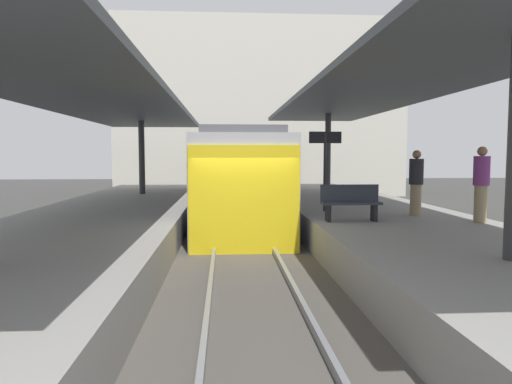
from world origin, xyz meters
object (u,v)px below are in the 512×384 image
at_px(platform_sign, 325,153).
at_px(passenger_near_bench, 416,182).
at_px(commuter_train, 238,178).
at_px(platform_bench, 350,201).
at_px(passenger_mid_platform, 481,183).

xyz_separation_m(platform_sign, passenger_near_bench, (2.17, -1.06, -0.75)).
height_order(commuter_train, platform_bench, commuter_train).
relative_size(platform_bench, passenger_near_bench, 0.83).
height_order(platform_bench, platform_sign, platform_sign).
distance_m(commuter_train, platform_bench, 6.55).
xyz_separation_m(passenger_near_bench, passenger_mid_platform, (0.95, -1.40, 0.04)).
bearing_deg(passenger_near_bench, passenger_mid_platform, -55.82).
bearing_deg(platform_bench, commuter_train, 112.62).
height_order(platform_sign, passenger_mid_platform, platform_sign).
xyz_separation_m(commuter_train, platform_sign, (2.32, -4.04, 0.90)).
height_order(commuter_train, passenger_mid_platform, commuter_train).
height_order(commuter_train, platform_sign, commuter_train).
bearing_deg(commuter_train, passenger_mid_platform, -50.11).
relative_size(commuter_train, passenger_mid_platform, 6.72).
height_order(platform_bench, passenger_near_bench, passenger_near_bench).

